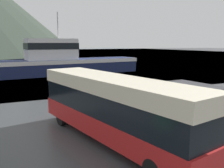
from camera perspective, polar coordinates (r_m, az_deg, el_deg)
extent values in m
plane|color=slate|center=(142.62, -22.78, 6.60)|extent=(240.00, 240.00, 0.00)
cube|color=red|center=(12.95, 0.21, -9.03)|extent=(4.64, 11.51, 1.02)
cube|color=black|center=(12.65, 0.21, -4.34)|extent=(4.54, 11.28, 1.16)
cube|color=beige|center=(12.46, 0.21, -0.12)|extent=(4.64, 11.51, 0.73)
cube|color=black|center=(17.46, -10.84, -1.37)|extent=(2.09, 0.49, 1.57)
cylinder|color=black|center=(15.86, -11.48, -7.68)|extent=(0.48, 0.94, 0.90)
cylinder|color=black|center=(16.80, -4.90, -6.55)|extent=(0.48, 0.94, 0.90)
cylinder|color=black|center=(11.23, 17.30, -15.23)|extent=(0.48, 0.94, 0.90)
cube|color=#2D2D33|center=(15.91, 17.83, -4.11)|extent=(2.50, 4.02, 2.22)
cube|color=#2D2D33|center=(17.89, 11.21, -4.02)|extent=(2.26, 1.85, 1.22)
cube|color=black|center=(17.11, 13.10, -1.26)|extent=(1.78, 0.25, 0.78)
cylinder|color=black|center=(17.28, 9.29, -6.53)|extent=(0.29, 0.72, 0.70)
cylinder|color=black|center=(18.51, 13.78, -5.61)|extent=(0.29, 0.72, 0.70)
cylinder|color=black|center=(14.97, 17.72, -9.37)|extent=(0.29, 0.72, 0.70)
cylinder|color=black|center=(16.37, 22.15, -8.01)|extent=(0.29, 0.72, 0.70)
cube|color=#19234C|center=(41.83, -10.32, 3.95)|extent=(24.65, 7.22, 2.42)
cube|color=white|center=(41.76, -10.35, 5.18)|extent=(24.90, 7.30, 0.60)
cube|color=white|center=(40.93, -13.67, 7.74)|extent=(8.06, 4.21, 3.31)
cube|color=black|center=(40.92, -13.70, 8.43)|extent=(8.23, 4.33, 0.99)
cylinder|color=#B2B2B7|center=(41.35, -12.28, 12.97)|extent=(0.20, 0.20, 4.15)
cylinder|color=black|center=(25.40, 9.91, -1.60)|extent=(0.28, 0.28, 0.56)
sphere|color=black|center=(25.34, 9.94, -0.79)|extent=(0.32, 0.32, 0.32)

